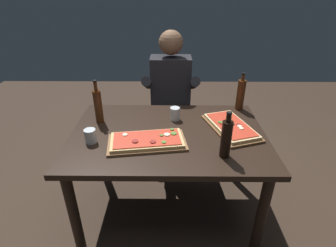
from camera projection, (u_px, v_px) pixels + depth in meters
ground_plane at (168, 207)px, 2.26m from camera, size 6.40×6.40×0.00m
dining_table at (168, 144)px, 1.95m from camera, size 1.40×0.96×0.74m
pizza_rectangular_front at (147, 141)px, 1.77m from camera, size 0.55×0.33×0.05m
pizza_rectangular_left at (231, 127)px, 1.95m from camera, size 0.40×0.54×0.05m
wine_bottle_dark at (98, 106)px, 1.99m from camera, size 0.06×0.06×0.34m
oil_bottle_amber at (226, 138)px, 1.60m from camera, size 0.07×0.07×0.31m
vinegar_bottle_green at (241, 94)px, 2.20m from camera, size 0.07×0.07×0.32m
tumbler_near_camera at (175, 114)px, 2.07m from camera, size 0.08×0.08×0.10m
tumbler_far_side at (90, 136)px, 1.77m from camera, size 0.08×0.08×0.10m
diner_chair at (171, 112)px, 2.78m from camera, size 0.44×0.44×0.87m
seated_diner at (171, 94)px, 2.55m from camera, size 0.53×0.41×1.33m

